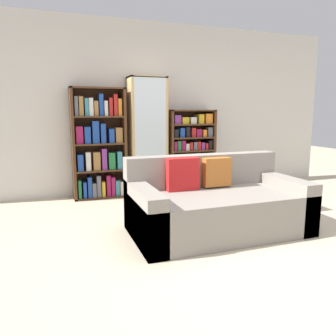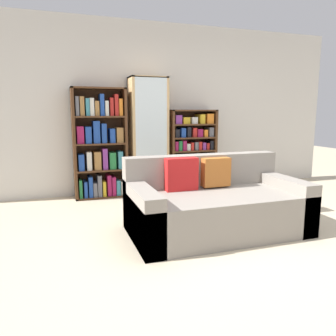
% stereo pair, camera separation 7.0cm
% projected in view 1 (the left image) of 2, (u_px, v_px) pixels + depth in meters
% --- Properties ---
extents(ground_plane, '(16.00, 16.00, 0.00)m').
position_uv_depth(ground_plane, '(232.00, 245.00, 3.22)').
color(ground_plane, beige).
extents(wall_back, '(6.50, 0.06, 2.70)m').
position_uv_depth(wall_back, '(155.00, 109.00, 5.35)').
color(wall_back, beige).
rests_on(wall_back, ground).
extents(couch, '(1.87, 0.98, 0.81)m').
position_uv_depth(couch, '(216.00, 205.00, 3.58)').
color(couch, gray).
rests_on(couch, ground).
extents(bookshelf_left, '(0.80, 0.32, 1.65)m').
position_uv_depth(bookshelf_left, '(99.00, 146.00, 4.94)').
color(bookshelf_left, '#4C2D19').
rests_on(bookshelf_left, ground).
extents(display_cabinet, '(0.57, 0.36, 1.83)m').
position_uv_depth(display_cabinet, '(147.00, 137.00, 5.16)').
color(display_cabinet, tan).
rests_on(display_cabinet, ground).
extents(bookshelf_right, '(0.79, 0.32, 1.33)m').
position_uv_depth(bookshelf_right, '(190.00, 151.00, 5.46)').
color(bookshelf_right, '#4C2D19').
rests_on(bookshelf_right, ground).
extents(wine_bottle, '(0.07, 0.07, 0.40)m').
position_uv_depth(wine_bottle, '(209.00, 192.00, 4.69)').
color(wine_bottle, '#143819').
rests_on(wine_bottle, ground).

